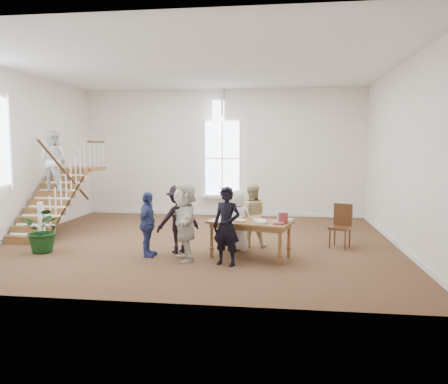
# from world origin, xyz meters

# --- Properties ---
(ground) EXTENTS (10.00, 10.00, 0.00)m
(ground) POSITION_xyz_m (0.00, 0.00, 0.00)
(ground) COLOR #4C2A1D
(ground) RESTS_ON ground
(room_shell) EXTENTS (10.49, 10.00, 10.00)m
(room_shell) POSITION_xyz_m (-0.00, 4.39, 0.40)
(room_shell) COLOR silver
(room_shell) RESTS_ON ground
(staircase) EXTENTS (1.10, 4.10, 2.92)m
(staircase) POSITION_xyz_m (-4.34, 0.75, 1.62)
(staircase) COLOR brown
(staircase) RESTS_ON ground
(library_table) EXTENTS (1.95, 1.35, 0.89)m
(library_table) POSITION_xyz_m (1.44, -1.50, 0.75)
(library_table) COLOR brown
(library_table) RESTS_ON ground
(police_officer) EXTENTS (0.69, 0.56, 1.65)m
(police_officer) POSITION_xyz_m (0.98, -2.14, 0.82)
(police_officer) COLOR black
(police_officer) RESTS_ON ground
(elderly_woman) EXTENTS (0.76, 0.53, 1.47)m
(elderly_woman) POSITION_xyz_m (1.08, -0.89, 0.73)
(elderly_woman) COLOR silver
(elderly_woman) RESTS_ON ground
(person_yellow) EXTENTS (0.81, 0.65, 1.57)m
(person_yellow) POSITION_xyz_m (1.38, -0.39, 0.79)
(person_yellow) COLOR #D4BE84
(person_yellow) RESTS_ON ground
(woman_cluster_a) EXTENTS (0.37, 0.87, 1.47)m
(woman_cluster_a) POSITION_xyz_m (-0.87, -1.67, 0.73)
(woman_cluster_a) COLOR navy
(woman_cluster_a) RESTS_ON ground
(woman_cluster_b) EXTENTS (1.18, 1.06, 1.59)m
(woman_cluster_b) POSITION_xyz_m (-0.27, -1.22, 0.79)
(woman_cluster_b) COLOR black
(woman_cluster_b) RESTS_ON ground
(woman_cluster_c) EXTENTS (1.02, 1.66, 1.71)m
(woman_cluster_c) POSITION_xyz_m (0.03, -1.87, 0.85)
(woman_cluster_c) COLOR beige
(woman_cluster_c) RESTS_ON ground
(floor_plant) EXTENTS (1.04, 0.93, 1.08)m
(floor_plant) POSITION_xyz_m (-3.40, -1.60, 0.54)
(floor_plant) COLOR #113614
(floor_plant) RESTS_ON ground
(side_chair) EXTENTS (0.62, 0.62, 1.07)m
(side_chair) POSITION_xyz_m (3.57, -0.17, 0.60)
(side_chair) COLOR #341C0E
(side_chair) RESTS_ON ground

